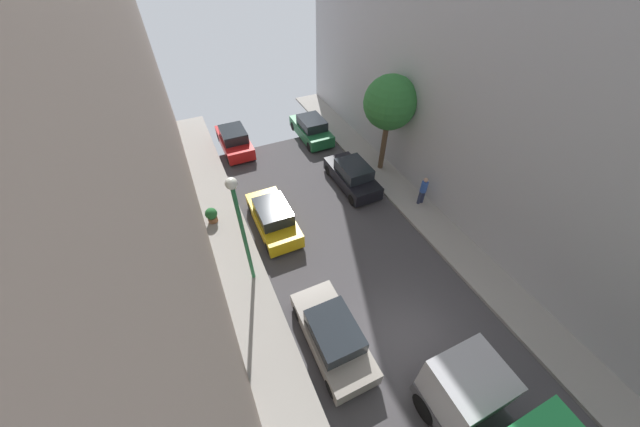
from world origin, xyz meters
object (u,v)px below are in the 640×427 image
Objects in this scene: parked_car_left_4 at (273,217)px; potted_plant_2 at (212,215)px; parked_car_right_2 at (311,129)px; pedestrian at (423,190)px; parked_car_right_1 at (352,176)px; parked_car_left_3 at (333,335)px; lamp_post at (240,219)px; parked_car_left_5 at (234,140)px; street_tree_1 at (390,103)px.

parked_car_left_4 is 3.30m from potted_plant_2.
parked_car_right_2 is 9.61m from pedestrian.
parked_car_right_1 is 2.44× the size of pedestrian.
parked_car_right_2 is at bearing 90.00° from parked_car_right_1.
lamp_post is (-1.90, 4.22, 3.09)m from parked_car_left_3.
parked_car_right_2 is (5.40, 7.51, 0.00)m from parked_car_left_4.
parked_car_left_5 is 1.00× the size of parked_car_right_2.
street_tree_1 is at bearing -65.43° from parked_car_right_2.
potted_plant_2 is at bearing 149.95° from parked_car_left_4.
pedestrian is (8.05, 5.18, 0.35)m from parked_car_left_3.
lamp_post is (0.95, -4.33, 3.21)m from potted_plant_2.
pedestrian is at bearing -73.97° from parked_car_right_2.
street_tree_1 is (7.86, -6.16, 3.71)m from parked_car_left_5.
parked_car_left_4 is at bearing 167.91° from pedestrian.
pedestrian is 10.37m from lamp_post.
parked_car_left_4 and parked_car_left_5 have the same top height.
parked_car_left_5 is at bearing 66.72° from potted_plant_2.
pedestrian is (2.65, -3.15, 0.35)m from parked_car_right_1.
parked_car_right_2 is at bearing 54.38° from lamp_post.
parked_car_left_4 and parked_car_right_1 have the same top height.
parked_car_left_4 is at bearing -164.89° from street_tree_1.
parked_car_left_5 is at bearing 171.82° from parked_car_right_2.
parked_car_left_4 is at bearing 54.70° from lamp_post.
parked_car_left_5 is at bearing 90.00° from parked_car_left_4.
parked_car_left_3 is 1.00× the size of parked_car_left_4.
pedestrian is (8.05, -1.72, 0.35)m from parked_car_left_4.
parked_car_right_2 is (5.40, 14.41, 0.00)m from parked_car_left_3.
street_tree_1 is at bearing 15.11° from parked_car_left_4.
pedestrian is at bearing -51.18° from parked_car_left_5.
parked_car_left_5 is 2.44× the size of pedestrian.
pedestrian reaches higher than potted_plant_2.
street_tree_1 reaches higher than parked_car_left_5.
parked_car_right_2 is at bearing 114.57° from street_tree_1.
street_tree_1 reaches higher than parked_car_right_2.
potted_plant_2 is (-2.85, 8.55, -0.12)m from parked_car_left_3.
parked_car_left_3 is at bearing -90.00° from parked_car_left_4.
lamp_post reaches higher than parked_car_left_4.
street_tree_1 is (7.86, 2.12, 3.71)m from parked_car_left_4.
potted_plant_2 is (-2.85, 1.65, -0.12)m from parked_car_left_4.
parked_car_left_5 is at bearing 128.82° from pedestrian.
parked_car_right_2 is at bearing 106.03° from pedestrian.
pedestrian reaches higher than parked_car_right_2.
parked_car_left_5 and parked_car_right_1 have the same top height.
parked_car_right_1 is at bearing -164.23° from street_tree_1.
parked_car_left_3 and parked_car_left_5 have the same top height.
street_tree_1 reaches higher than potted_plant_2.
parked_car_left_3 is 6.90m from parked_car_left_4.
pedestrian is at bearing 5.51° from lamp_post.
parked_car_right_1 is at bearing 57.04° from parked_car_left_3.
parked_car_right_1 is at bearing -51.77° from parked_car_left_5.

